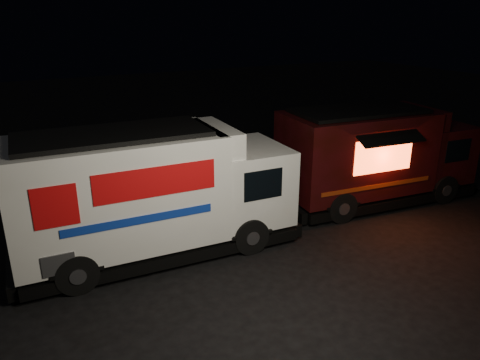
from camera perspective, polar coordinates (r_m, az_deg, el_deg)
name	(u,v)px	position (r m, az deg, el deg)	size (l,w,h in m)	color
ground	(263,253)	(13.33, 2.80, -8.88)	(80.00, 80.00, 0.00)	black
white_truck	(157,192)	(12.90, -10.04, -1.44)	(7.87, 2.68, 3.57)	white
red_truck	(377,155)	(17.04, 16.41, 3.00)	(7.23, 2.66, 3.37)	#36090F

